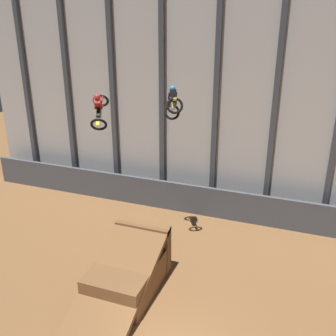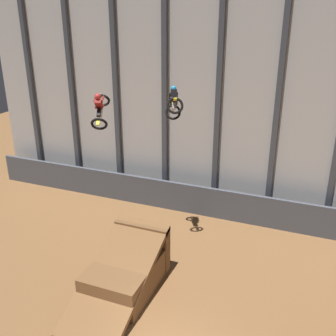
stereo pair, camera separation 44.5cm
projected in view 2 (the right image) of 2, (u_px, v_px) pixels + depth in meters
arena_back_wall at (248, 105)px, 20.30m from camera, size 32.00×0.40×12.45m
lower_barrier at (236, 207)px, 21.31m from camera, size 31.36×0.20×1.73m
dirt_ramp at (128, 269)px, 16.28m from camera, size 2.46×5.33×2.32m
rider_bike_left_air at (100, 109)px, 17.14m from camera, size 1.31×1.84×1.70m
rider_bike_right_air at (174, 104)px, 17.56m from camera, size 1.37×1.83×1.67m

